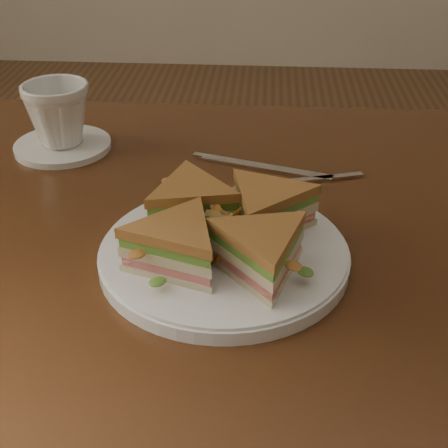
{
  "coord_description": "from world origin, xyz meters",
  "views": [
    {
      "loc": [
        0.01,
        -0.68,
        1.17
      ],
      "look_at": [
        -0.03,
        -0.09,
        0.8
      ],
      "focal_mm": 50.0,
      "sensor_mm": 36.0,
      "label": 1
    }
  ],
  "objects_px": {
    "sandwich_wedges": "(224,228)",
    "plate": "(224,255)",
    "knife": "(256,166)",
    "saucer": "(63,146)",
    "coffee_cup": "(58,114)",
    "spoon": "(271,183)",
    "table": "(254,282)"
  },
  "relations": [
    {
      "from": "spoon",
      "to": "knife",
      "type": "distance_m",
      "value": 0.06
    },
    {
      "from": "plate",
      "to": "sandwich_wedges",
      "type": "distance_m",
      "value": 0.04
    },
    {
      "from": "plate",
      "to": "saucer",
      "type": "bearing_deg",
      "value": 133.71
    },
    {
      "from": "knife",
      "to": "saucer",
      "type": "relative_size",
      "value": 1.4
    },
    {
      "from": "plate",
      "to": "coffee_cup",
      "type": "distance_m",
      "value": 0.4
    },
    {
      "from": "coffee_cup",
      "to": "table",
      "type": "bearing_deg",
      "value": -20.48
    },
    {
      "from": "knife",
      "to": "saucer",
      "type": "distance_m",
      "value": 0.31
    },
    {
      "from": "coffee_cup",
      "to": "saucer",
      "type": "bearing_deg",
      "value": 0.0
    },
    {
      "from": "plate",
      "to": "spoon",
      "type": "distance_m",
      "value": 0.19
    },
    {
      "from": "sandwich_wedges",
      "to": "spoon",
      "type": "xyz_separation_m",
      "value": [
        0.05,
        0.19,
        -0.04
      ]
    },
    {
      "from": "table",
      "to": "coffee_cup",
      "type": "relative_size",
      "value": 11.73
    },
    {
      "from": "plate",
      "to": "saucer",
      "type": "relative_size",
      "value": 1.91
    },
    {
      "from": "sandwich_wedges",
      "to": "saucer",
      "type": "height_order",
      "value": "sandwich_wedges"
    },
    {
      "from": "table",
      "to": "coffee_cup",
      "type": "height_order",
      "value": "coffee_cup"
    },
    {
      "from": "knife",
      "to": "coffee_cup",
      "type": "distance_m",
      "value": 0.31
    },
    {
      "from": "table",
      "to": "coffee_cup",
      "type": "xyz_separation_m",
      "value": [
        -0.31,
        0.19,
        0.16
      ]
    },
    {
      "from": "sandwich_wedges",
      "to": "saucer",
      "type": "distance_m",
      "value": 0.4
    },
    {
      "from": "table",
      "to": "knife",
      "type": "distance_m",
      "value": 0.18
    },
    {
      "from": "sandwich_wedges",
      "to": "saucer",
      "type": "bearing_deg",
      "value": 133.71
    },
    {
      "from": "spoon",
      "to": "saucer",
      "type": "xyz_separation_m",
      "value": [
        -0.33,
        0.1,
        0.0
      ]
    },
    {
      "from": "sandwich_wedges",
      "to": "table",
      "type": "bearing_deg",
      "value": 69.28
    },
    {
      "from": "knife",
      "to": "coffee_cup",
      "type": "bearing_deg",
      "value": -171.39
    },
    {
      "from": "saucer",
      "to": "spoon",
      "type": "bearing_deg",
      "value": -16.82
    },
    {
      "from": "sandwich_wedges",
      "to": "plate",
      "type": "bearing_deg",
      "value": 116.57
    },
    {
      "from": "table",
      "to": "plate",
      "type": "distance_m",
      "value": 0.15
    },
    {
      "from": "spoon",
      "to": "saucer",
      "type": "bearing_deg",
      "value": 147.09
    },
    {
      "from": "plate",
      "to": "coffee_cup",
      "type": "relative_size",
      "value": 2.8
    },
    {
      "from": "table",
      "to": "knife",
      "type": "height_order",
      "value": "knife"
    },
    {
      "from": "knife",
      "to": "coffee_cup",
      "type": "xyz_separation_m",
      "value": [
        -0.3,
        0.04,
        0.06
      ]
    },
    {
      "from": "table",
      "to": "knife",
      "type": "xyz_separation_m",
      "value": [
        -0.0,
        0.15,
        0.1
      ]
    },
    {
      "from": "sandwich_wedges",
      "to": "saucer",
      "type": "relative_size",
      "value": 1.81
    },
    {
      "from": "table",
      "to": "sandwich_wedges",
      "type": "relative_size",
      "value": 4.43
    }
  ]
}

